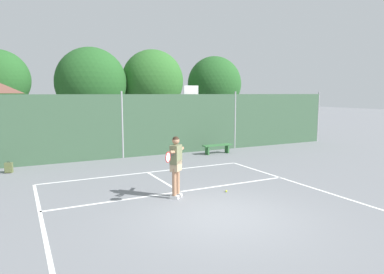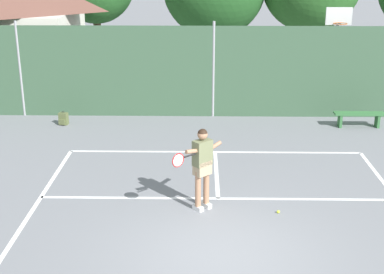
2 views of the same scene
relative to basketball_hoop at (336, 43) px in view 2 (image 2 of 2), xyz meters
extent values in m
plane|color=slate|center=(-4.32, -10.23, -2.31)|extent=(120.00, 120.00, 0.00)
cube|color=white|center=(-4.32, -4.73, -2.31)|extent=(8.20, 0.10, 0.01)
cube|color=white|center=(-8.42, -10.23, -2.31)|extent=(0.10, 11.00, 0.01)
cube|color=white|center=(-4.32, -7.76, -2.31)|extent=(8.20, 0.10, 0.01)
cube|color=white|center=(-4.32, -6.27, -2.31)|extent=(0.10, 2.97, 0.01)
cube|color=#38563D|center=(-4.32, -1.23, -0.78)|extent=(26.00, 0.05, 3.07)
cylinder|color=#99999E|center=(-10.82, -1.23, -0.70)|extent=(0.09, 0.09, 3.22)
cylinder|color=#99999E|center=(-4.32, -1.23, -0.70)|extent=(0.09, 0.09, 3.22)
cylinder|color=#9E9EA3|center=(0.00, 0.06, -0.79)|extent=(0.12, 0.12, 3.05)
cube|color=white|center=(0.00, -0.04, 0.94)|extent=(0.90, 0.06, 0.60)
torus|color=#D85919|center=(0.00, -0.31, 0.72)|extent=(0.48, 0.48, 0.02)
cube|color=silver|center=(-12.55, 2.53, -0.76)|extent=(5.50, 4.44, 3.11)
cylinder|color=brown|center=(-9.68, 6.83, -1.13)|extent=(0.36, 0.36, 2.37)
cylinder|color=brown|center=(-4.15, 6.83, -1.41)|extent=(0.36, 0.36, 1.80)
cylinder|color=brown|center=(0.31, 6.83, -1.27)|extent=(0.36, 0.36, 2.08)
cube|color=silver|center=(-4.60, -8.19, -2.26)|extent=(0.26, 0.27, 0.10)
cube|color=silver|center=(-4.78, -8.34, -2.26)|extent=(0.26, 0.27, 0.10)
cylinder|color=#A37556|center=(-4.60, -8.19, -1.80)|extent=(0.13, 0.13, 0.82)
cylinder|color=#A37556|center=(-4.78, -8.34, -1.80)|extent=(0.13, 0.13, 0.82)
cube|color=tan|center=(-4.69, -8.26, -1.33)|extent=(0.43, 0.42, 0.32)
cube|color=#6B704C|center=(-4.69, -8.26, -0.99)|extent=(0.46, 0.44, 0.56)
sphere|color=#A37556|center=(-4.69, -8.26, -0.58)|extent=(0.22, 0.22, 0.22)
sphere|color=black|center=(-4.69, -8.26, -0.56)|extent=(0.21, 0.21, 0.21)
cylinder|color=#A37556|center=(-4.82, -8.42, -0.89)|extent=(0.48, 0.44, 0.17)
cylinder|color=#A37556|center=(-4.48, -8.08, -0.94)|extent=(0.44, 0.40, 0.22)
cylinder|color=black|center=(-4.95, -8.57, -0.94)|extent=(0.25, 0.23, 0.04)
torus|color=red|center=(-5.18, -8.84, -0.94)|extent=(0.24, 0.22, 0.30)
cylinder|color=silver|center=(-5.18, -8.84, -0.94)|extent=(0.20, 0.18, 0.26)
sphere|color=#CCE033|center=(-3.03, -8.46, -2.28)|extent=(0.07, 0.07, 0.07)
cube|color=#566038|center=(-9.21, -2.27, -2.11)|extent=(0.32, 0.25, 0.40)
cube|color=#566038|center=(-9.24, -2.39, -2.19)|extent=(0.23, 0.12, 0.18)
torus|color=black|center=(-9.21, -2.27, -1.89)|extent=(0.09, 0.04, 0.09)
cube|color=#336B38|center=(0.35, -2.34, -1.86)|extent=(1.60, 0.36, 0.06)
cube|color=#336B38|center=(-0.25, -2.34, -2.09)|extent=(0.08, 0.32, 0.45)
cube|color=#336B38|center=(0.95, -2.34, -2.09)|extent=(0.08, 0.32, 0.45)
camera|label=1|loc=(-8.82, -17.38, 0.80)|focal=32.13mm
camera|label=2|loc=(-4.72, -19.08, 3.12)|focal=50.73mm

